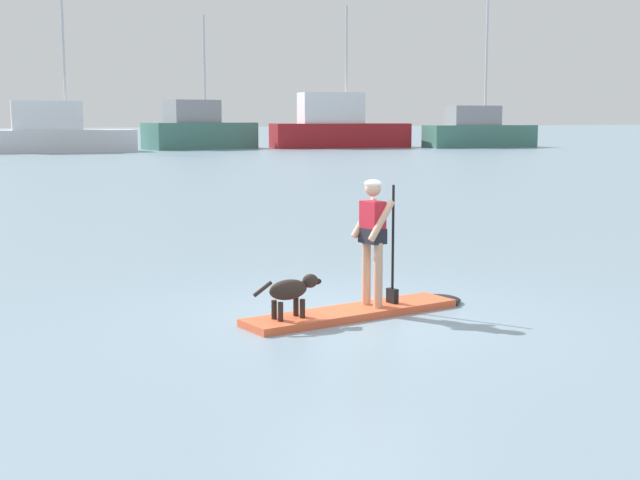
% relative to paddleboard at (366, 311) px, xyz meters
% --- Properties ---
extents(ground_plane, '(400.00, 400.00, 0.00)m').
position_rel_paddleboard_xyz_m(ground_plane, '(-0.22, -0.04, -0.05)').
color(ground_plane, gray).
extents(paddleboard, '(3.45, 1.18, 0.10)m').
position_rel_paddleboard_xyz_m(paddleboard, '(0.00, 0.00, 0.00)').
color(paddleboard, '#E55933').
rests_on(paddleboard, ground_plane).
extents(person_paddler, '(0.64, 0.53, 1.71)m').
position_rel_paddleboard_xyz_m(person_paddler, '(0.12, 0.02, 1.05)').
color(person_paddler, tan).
rests_on(person_paddler, paddleboard).
extents(dog, '(1.01, 0.30, 0.54)m').
position_rel_paddleboard_xyz_m(dog, '(-1.16, -0.18, 0.41)').
color(dog, '#2D231E').
rests_on(dog, paddleboard).
extents(moored_boat_center, '(11.25, 4.34, 11.55)m').
position_rel_paddleboard_xyz_m(moored_boat_center, '(4.87, 57.70, 1.36)').
color(moored_boat_center, silver).
rests_on(moored_boat_center, ground_plane).
extents(moored_boat_port, '(9.30, 4.88, 10.68)m').
position_rel_paddleboard_xyz_m(moored_boat_port, '(16.45, 59.76, 1.47)').
color(moored_boat_port, '#3F7266').
rests_on(moored_boat_port, ground_plane).
extents(moored_boat_far_starboard, '(11.93, 5.37, 11.71)m').
position_rel_paddleboard_xyz_m(moored_boat_far_starboard, '(27.81, 57.33, 1.67)').
color(moored_boat_far_starboard, maroon).
rests_on(moored_boat_far_starboard, ground_plane).
extents(moored_boat_outer, '(9.88, 3.65, 12.18)m').
position_rel_paddleboard_xyz_m(moored_boat_outer, '(39.10, 53.06, 1.33)').
color(moored_boat_outer, '#3F7266').
rests_on(moored_boat_outer, ground_plane).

